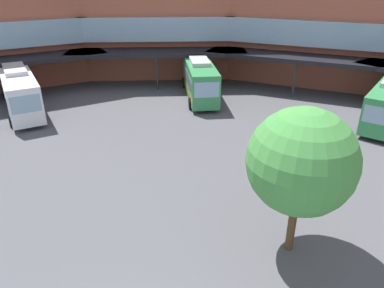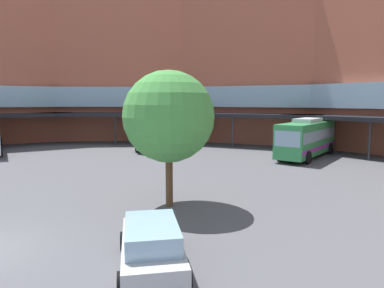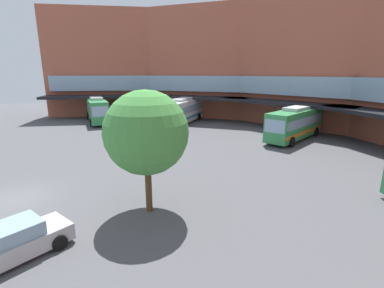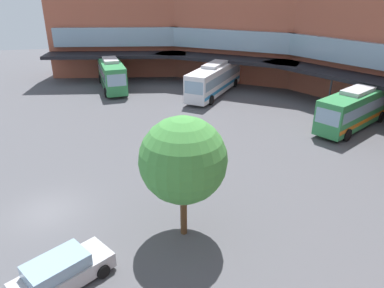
# 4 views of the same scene
# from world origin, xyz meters

# --- Properties ---
(station_building) EXTENTS (81.07, 44.26, 17.98)m
(station_building) POSITION_xyz_m (0.00, 22.22, 8.55)
(station_building) COLOR #AD5942
(station_building) RESTS_ON ground
(bus_3) EXTENTS (7.19, 9.97, 3.77)m
(bus_3) POSITION_xyz_m (-8.56, 26.16, 1.91)
(bus_3) COLOR #338C4C
(bus_3) RESTS_ON ground
(bus_4) EXTENTS (11.26, 9.35, 3.83)m
(bus_4) POSITION_xyz_m (-22.10, 16.41, 1.94)
(bus_4) COLOR white
(bus_4) RESTS_ON ground
(plaza_tree) EXTENTS (4.49, 4.49, 6.72)m
(plaza_tree) POSITION_xyz_m (3.67, 7.63, 4.46)
(plaza_tree) COLOR brown
(plaza_tree) RESTS_ON ground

